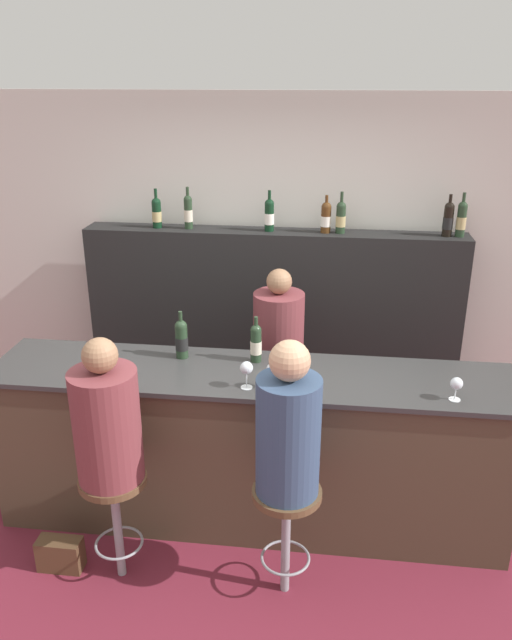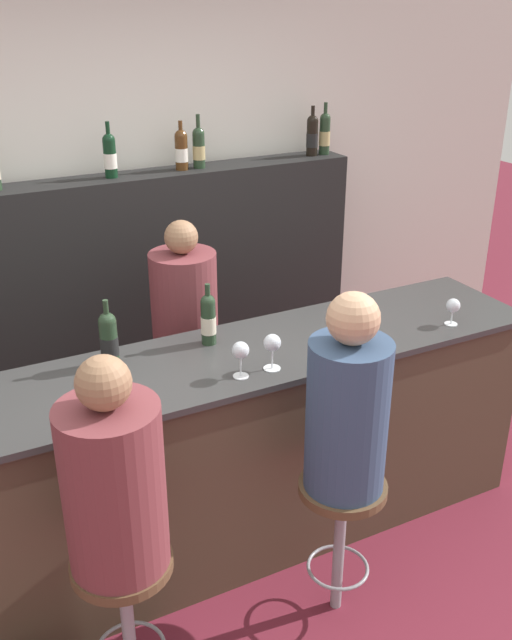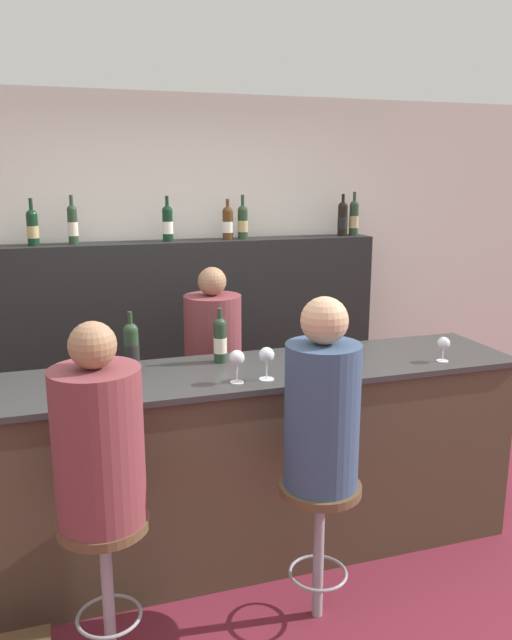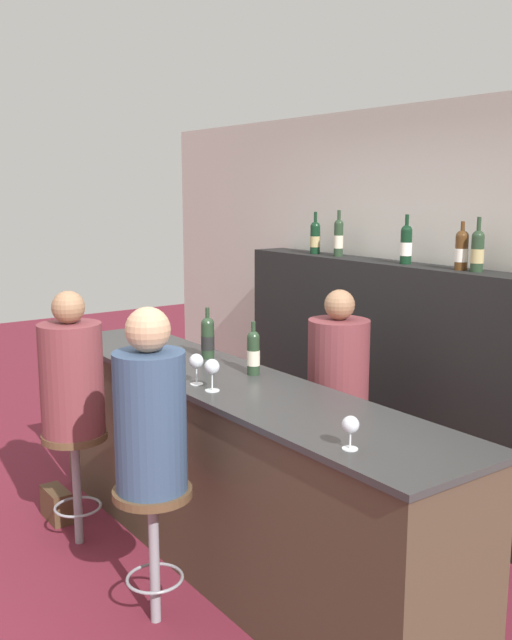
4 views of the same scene
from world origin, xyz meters
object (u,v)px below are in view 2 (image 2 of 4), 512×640
wine_bottle_backbar_5 (312,135)px  guest_seated_right (348,407)px  wine_glass_0 (241,352)px  guest_seated_left (113,481)px  wine_glass_1 (272,344)px  bar_stool_right (341,512)px  bartender (187,361)px  bar_stool_left (125,590)px  wine_glass_2 (453,306)px  wine_bottle_backbar_2 (110,155)px  wine_bottle_backbar_3 (181,149)px  wine_bottle_counter_0 (109,339)px  wine_bottle_backbar_4 (199,147)px  wine_bottle_counter_1 (208,319)px  wine_bottle_backbar_6 (325,133)px

wine_bottle_backbar_5 → guest_seated_right: wine_bottle_backbar_5 is taller
wine_glass_0 → guest_seated_left: size_ratio=0.20×
wine_glass_1 → bar_stool_right: size_ratio=0.24×
wine_bottle_backbar_5 → guest_seated_left: (-1.98, -1.99, -0.68)m
guest_seated_left → bartender: guest_seated_left is taller
bar_stool_left → wine_glass_2: bearing=12.6°
guest_seated_right → wine_bottle_backbar_2: bearing=98.8°
wine_bottle_backbar_3 → bar_stool_left: (-1.08, -1.99, -1.17)m
wine_bottle_counter_0 → bar_stool_left: wine_bottle_counter_0 is taller
wine_bottle_backbar_4 → bar_stool_right: 2.33m
wine_bottle_counter_1 → guest_seated_left: guest_seated_left is taller
wine_bottle_backbar_2 → wine_glass_0: 1.67m
wine_bottle_backbar_5 → wine_glass_2: bearing=-95.1°
wine_bottle_backbar_6 → wine_glass_1: bearing=-128.0°
bar_stool_right → wine_bottle_backbar_6: bearing=60.6°
bar_stool_right → bar_stool_left: bearing=180.0°
wine_glass_0 → wine_glass_2: bearing=0.0°
wine_bottle_counter_1 → bar_stool_right: (0.26, -0.77, -0.65)m
wine_bottle_counter_0 → bar_stool_left: size_ratio=0.45×
wine_bottle_counter_0 → wine_bottle_backbar_6: (1.85, 1.23, 0.54)m
wine_glass_2 → guest_seated_left: size_ratio=0.17×
wine_bottle_counter_1 → wine_bottle_backbar_3: 1.39m
wine_bottle_backbar_3 → bar_stool_right: bearing=-93.6°
wine_bottle_backbar_2 → wine_bottle_counter_1: bearing=-87.7°
wine_bottle_backbar_6 → bar_stool_left: size_ratio=0.48×
wine_bottle_counter_1 → bar_stool_right: wine_bottle_counter_1 is taller
bar_stool_left → wine_glass_1: bearing=26.1°
wine_bottle_backbar_3 → guest_seated_right: size_ratio=0.33×
wine_bottle_backbar_4 → guest_seated_left: size_ratio=0.38×
wine_bottle_counter_0 → wine_bottle_counter_1: size_ratio=1.04×
wine_bottle_backbar_6 → wine_glass_0: (-1.39, -1.59, -0.54)m
wine_glass_2 → wine_glass_0: bearing=180.0°
wine_bottle_counter_0 → bartender: (0.56, 0.54, -0.50)m
wine_bottle_backbar_4 → bartender: bearing=-120.3°
wine_bottle_backbar_6 → wine_glass_2: size_ratio=2.42×
wine_bottle_backbar_2 → wine_bottle_backbar_6: (1.43, 0.00, 0.01)m
wine_glass_2 → bar_stool_left: wine_glass_2 is taller
wine_bottle_counter_0 → wine_bottle_backbar_6: size_ratio=0.94×
guest_seated_right → bartender: bearing=97.3°
wine_bottle_counter_0 → wine_glass_0: 0.58m
bar_stool_left → wine_bottle_backbar_4: bearing=59.2°
wine_bottle_backbar_4 → wine_glass_2: bearing=-67.8°
wine_bottle_backbar_2 → bar_stool_left: (-0.65, -1.99, -1.18)m
wine_glass_0 → bartender: size_ratio=0.11×
wine_bottle_counter_1 → wine_glass_2: 1.20m
wine_bottle_counter_1 → wine_bottle_backbar_4: 1.43m
wine_bottle_counter_1 → bar_stool_left: size_ratio=0.44×
wine_bottle_backbar_5 → bar_stool_left: size_ratio=0.46×
wine_bottle_backbar_3 → wine_glass_2: bearing=-64.4°
guest_seated_left → guest_seated_right: size_ratio=0.96×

